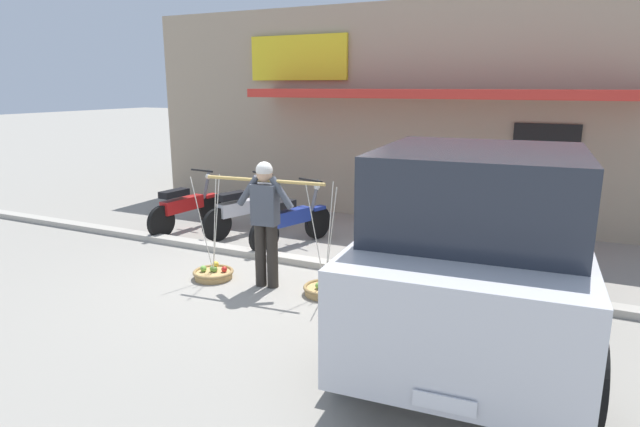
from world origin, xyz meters
The scene contains 10 objects.
ground_plane centered at (0.00, 0.00, 0.00)m, with size 90.00×90.00×0.00m, color gray.
sidewalk_curb centered at (0.00, 0.70, 0.05)m, with size 20.00×0.24×0.10m, color #AEA89C.
fruit_vendor centered at (0.08, -0.31, 0.98)m, with size 1.67×0.23×1.70m.
fruit_basket_left_side centered at (0.92, -0.24, 0.08)m, with size 0.57×0.57×1.45m.
fruit_basket_right_side centered at (-0.75, -0.38, 0.08)m, with size 0.57×0.57×1.45m.
motorcycle_nearest_shop centered at (-2.76, 1.48, 0.45)m, with size 0.54×1.82×1.09m.
motorcycle_second_in_row centered at (-1.64, 1.73, 0.45)m, with size 0.71×1.76×1.09m.
motorcycle_third_in_row centered at (-0.51, 1.45, 0.45)m, with size 0.72×1.76×1.09m.
parked_truck centered at (2.88, -0.58, 1.03)m, with size 2.41×4.82×2.10m.
storefront_building centered at (1.24, 6.52, 2.10)m, with size 13.00×6.00×4.20m.
Camera 1 is at (3.69, -6.14, 2.65)m, focal length 30.03 mm.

